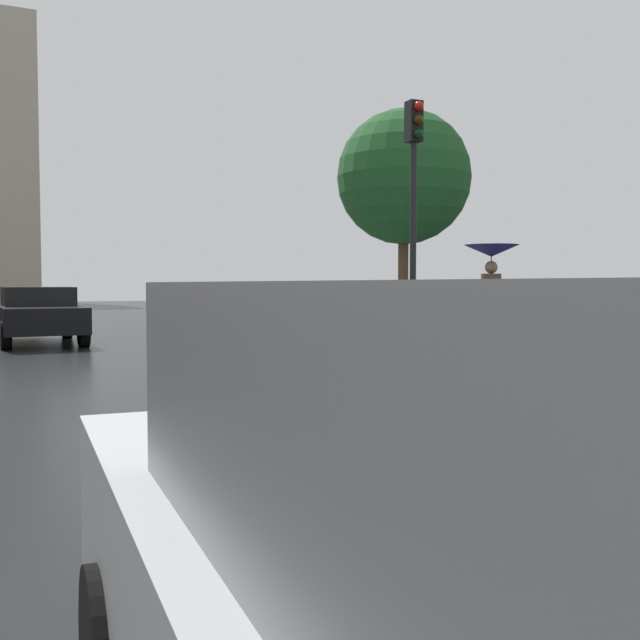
# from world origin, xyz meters

# --- Properties ---
(car_black_near_kerb) EXTENTS (2.03, 4.27, 1.34)m
(car_black_near_kerb) POSITION_xyz_m (-2.02, 17.50, 0.70)
(car_black_near_kerb) COLOR black
(car_black_near_kerb) RESTS_ON ground
(pedestrian_with_umbrella_near) EXTENTS (0.95, 0.95, 1.96)m
(pedestrian_with_umbrella_near) POSITION_xyz_m (5.12, 9.61, 1.65)
(pedestrian_with_umbrella_near) COLOR black
(pedestrian_with_umbrella_near) RESTS_ON sidewalk_strip
(traffic_light) EXTENTS (0.26, 0.39, 4.64)m
(traffic_light) POSITION_xyz_m (4.28, 10.85, 3.33)
(traffic_light) COLOR black
(traffic_light) RESTS_ON sidewalk_strip
(street_tree_mid) EXTENTS (3.49, 3.49, 5.93)m
(street_tree_mid) POSITION_xyz_m (6.86, 15.81, 4.17)
(street_tree_mid) COLOR #4C3823
(street_tree_mid) RESTS_ON ground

